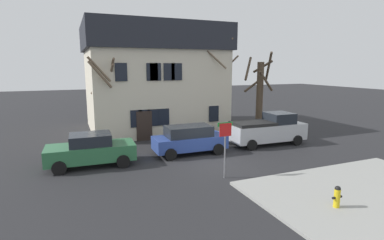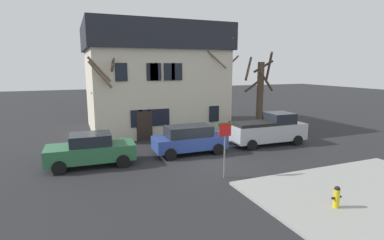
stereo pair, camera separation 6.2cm
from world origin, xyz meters
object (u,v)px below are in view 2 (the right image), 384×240
at_px(building_main, 153,77).
at_px(tree_bare_far, 260,91).
at_px(tree_bare_mid, 215,83).
at_px(pickup_truck_silver, 268,129).
at_px(tree_bare_near, 100,98).
at_px(car_blue_wagon, 189,139).
at_px(street_sign_pole, 225,139).
at_px(fire_hydrant, 337,196).
at_px(car_green_sedan, 91,150).

xyz_separation_m(building_main, tree_bare_far, (8.05, -3.75, -1.15)).
bearing_deg(tree_bare_mid, pickup_truck_silver, -71.60).
relative_size(tree_bare_near, car_blue_wagon, 1.33).
bearing_deg(car_blue_wagon, street_sign_pole, -89.69).
relative_size(pickup_truck_silver, fire_hydrant, 6.40).
height_order(car_green_sedan, pickup_truck_silver, pickup_truck_silver).
distance_m(fire_hydrant, street_sign_pole, 5.09).
distance_m(car_green_sedan, car_blue_wagon, 5.60).
relative_size(tree_bare_mid, street_sign_pole, 2.85).
height_order(building_main, tree_bare_mid, building_main).
distance_m(tree_bare_mid, tree_bare_far, 4.13).
height_order(tree_bare_near, tree_bare_far, tree_bare_far).
bearing_deg(tree_bare_mid, street_sign_pole, -113.93).
bearing_deg(pickup_truck_silver, car_blue_wagon, -179.15).
bearing_deg(tree_bare_far, fire_hydrant, -113.77).
relative_size(building_main, tree_bare_far, 1.70).
xyz_separation_m(building_main, tree_bare_near, (-4.69, -3.93, -1.17)).
bearing_deg(building_main, car_blue_wagon, -90.79).
relative_size(car_green_sedan, pickup_truck_silver, 0.87).
bearing_deg(car_blue_wagon, tree_bare_mid, 49.70).
height_order(car_green_sedan, fire_hydrant, car_green_sedan).
xyz_separation_m(tree_bare_near, tree_bare_mid, (8.69, 0.32, 0.79)).
bearing_deg(building_main, pickup_truck_silver, -56.31).
bearing_deg(pickup_truck_silver, fire_hydrant, -111.36).
relative_size(tree_bare_mid, tree_bare_far, 1.19).
bearing_deg(tree_bare_near, tree_bare_far, 0.81).
distance_m(building_main, pickup_truck_silver, 10.58).
bearing_deg(tree_bare_mid, building_main, 137.94).
relative_size(fire_hydrant, street_sign_pole, 0.31).
relative_size(building_main, street_sign_pole, 4.07).
relative_size(tree_bare_near, tree_bare_mid, 0.77).
bearing_deg(tree_bare_far, pickup_truck_silver, -118.14).
height_order(pickup_truck_silver, fire_hydrant, pickup_truck_silver).
distance_m(building_main, street_sign_pole, 13.05).
distance_m(tree_bare_mid, car_blue_wagon, 7.04).
xyz_separation_m(tree_bare_far, pickup_truck_silver, (-2.47, -4.62, -2.13)).
relative_size(tree_bare_near, tree_bare_far, 0.92).
height_order(car_green_sedan, street_sign_pole, street_sign_pole).
bearing_deg(tree_bare_far, building_main, 155.04).
bearing_deg(car_green_sedan, tree_bare_far, 19.28).
bearing_deg(pickup_truck_silver, tree_bare_far, 61.86).
bearing_deg(building_main, car_green_sedan, -123.71).
bearing_deg(building_main, tree_bare_mid, -42.06).
xyz_separation_m(tree_bare_near, car_blue_wagon, (4.58, -4.53, -2.23)).
relative_size(car_blue_wagon, pickup_truck_silver, 0.84).
distance_m(building_main, tree_bare_far, 8.96).
bearing_deg(fire_hydrant, car_blue_wagon, 104.38).
relative_size(building_main, car_blue_wagon, 2.48).
bearing_deg(fire_hydrant, pickup_truck_silver, 68.64).
bearing_deg(building_main, tree_bare_near, -140.06).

